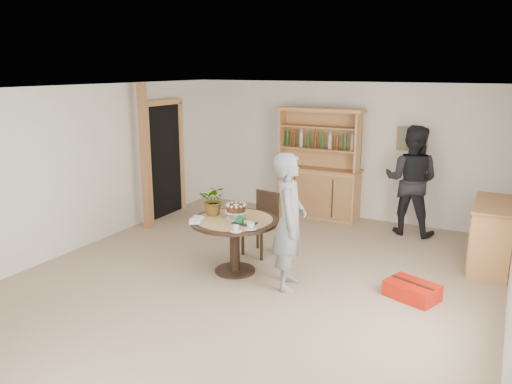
% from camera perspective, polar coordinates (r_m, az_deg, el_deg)
% --- Properties ---
extents(ground, '(7.00, 7.00, 0.00)m').
position_cam_1_polar(ground, '(6.68, -0.47, -10.24)').
color(ground, tan).
rests_on(ground, ground).
extents(room_shell, '(6.04, 7.04, 2.52)m').
position_cam_1_polar(room_shell, '(6.18, -0.44, 4.66)').
color(room_shell, white).
rests_on(room_shell, ground).
extents(doorway, '(0.13, 1.10, 2.18)m').
position_cam_1_polar(doorway, '(9.52, -10.53, 3.89)').
color(doorway, black).
rests_on(doorway, ground).
extents(pine_post, '(0.12, 0.12, 2.50)m').
position_cam_1_polar(pine_post, '(8.74, -12.56, 3.84)').
color(pine_post, '#B0754A').
rests_on(pine_post, ground).
extents(hutch, '(1.62, 0.54, 2.04)m').
position_cam_1_polar(hutch, '(9.41, 7.17, 1.30)').
color(hutch, tan).
rests_on(hutch, ground).
extents(sideboard, '(0.54, 1.26, 0.94)m').
position_cam_1_polar(sideboard, '(7.72, 25.38, -4.49)').
color(sideboard, tan).
rests_on(sideboard, ground).
extents(dining_table, '(1.20, 1.20, 0.76)m').
position_cam_1_polar(dining_table, '(6.80, -2.46, -4.36)').
color(dining_table, black).
rests_on(dining_table, ground).
extents(dining_chair, '(0.50, 0.50, 0.95)m').
position_cam_1_polar(dining_chair, '(7.50, 0.80, -3.10)').
color(dining_chair, black).
rests_on(dining_chair, ground).
extents(birthday_cake, '(0.30, 0.30, 0.20)m').
position_cam_1_polar(birthday_cake, '(6.75, -2.27, -1.99)').
color(birthday_cake, white).
rests_on(birthday_cake, dining_table).
extents(flower_vase, '(0.47, 0.44, 0.42)m').
position_cam_1_polar(flower_vase, '(6.91, -4.81, -0.92)').
color(flower_vase, '#3F7233').
rests_on(flower_vase, dining_table).
extents(gift_tray, '(0.30, 0.20, 0.08)m').
position_cam_1_polar(gift_tray, '(6.54, -1.39, -3.43)').
color(gift_tray, black).
rests_on(gift_tray, dining_table).
extents(coffee_cup_a, '(0.15, 0.15, 0.09)m').
position_cam_1_polar(coffee_cup_a, '(6.32, -0.59, -3.93)').
color(coffee_cup_a, silver).
rests_on(coffee_cup_a, dining_table).
extents(coffee_cup_b, '(0.15, 0.15, 0.08)m').
position_cam_1_polar(coffee_cup_b, '(6.23, -2.30, -4.23)').
color(coffee_cup_b, silver).
rests_on(coffee_cup_b, dining_table).
extents(napkins, '(0.24, 0.33, 0.03)m').
position_cam_1_polar(napkins, '(6.70, -6.86, -3.18)').
color(napkins, white).
rests_on(napkins, dining_table).
extents(teen_boy, '(0.59, 0.73, 1.75)m').
position_cam_1_polar(teen_boy, '(6.26, 3.83, -3.40)').
color(teen_boy, gray).
rests_on(teen_boy, ground).
extents(adult_person, '(0.92, 0.73, 1.84)m').
position_cam_1_polar(adult_person, '(8.70, 17.31, 1.27)').
color(adult_person, black).
rests_on(adult_person, ground).
extents(red_suitcase, '(0.70, 0.59, 0.21)m').
position_cam_1_polar(red_suitcase, '(6.50, 17.40, -10.69)').
color(red_suitcase, red).
rests_on(red_suitcase, ground).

